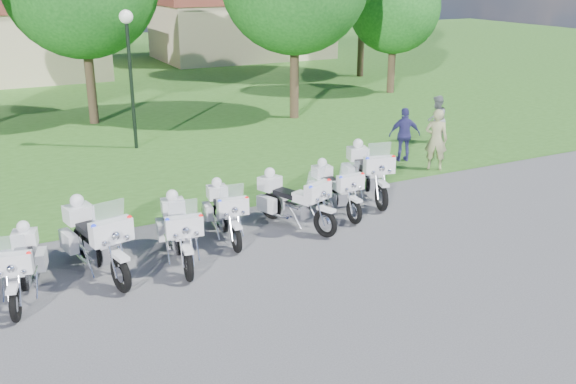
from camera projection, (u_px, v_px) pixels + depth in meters
name	position (u px, v px, depth m)	size (l,w,h in m)	color
ground	(315.00, 249.00, 13.89)	(100.00, 100.00, 0.00)	#4D4D52
grass_lawn	(85.00, 75.00, 36.64)	(100.00, 48.00, 0.01)	#33651F
motorcycle_0	(21.00, 265.00, 11.73)	(1.05, 2.19, 1.49)	black
motorcycle_1	(96.00, 238.00, 12.63)	(1.18, 2.56, 1.74)	black
motorcycle_2	(179.00, 230.00, 13.17)	(0.99, 2.36, 1.59)	black
motorcycle_3	(225.00, 211.00, 14.36)	(0.86, 2.17, 1.46)	black
motorcycle_4	(293.00, 200.00, 14.93)	(1.30, 2.23, 1.58)	black
motorcycle_5	(335.00, 188.00, 15.87)	(0.73, 2.19, 1.47)	black
motorcycle_6	(367.00, 171.00, 16.85)	(1.20, 2.49, 1.70)	black
lamp_post	(128.00, 46.00, 20.59)	(0.44, 0.44, 4.53)	black
building_east	(242.00, 26.00, 43.17)	(11.44, 7.28, 4.10)	#C5B38E
bystander_a	(436.00, 140.00, 19.12)	(0.67, 0.44, 1.85)	#9B9D6A
bystander_b	(436.00, 120.00, 22.15)	(0.80, 0.62, 1.64)	slate
bystander_c	(405.00, 135.00, 20.00)	(0.99, 0.41, 1.69)	navy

